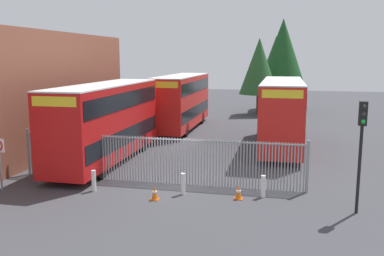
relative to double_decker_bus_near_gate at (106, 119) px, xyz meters
The scene contains 14 objects.
ground_plane 7.12m from the double_decker_bus_near_gate, 44.06° to the left, with size 100.00×100.00×0.00m, color #3D3D42.
palisade_fence 5.39m from the double_decker_bus_near_gate, 39.61° to the right, with size 13.79×0.14×2.35m.
double_decker_bus_near_gate is the anchor object (origin of this frame).
double_decker_bus_behind_fence_left 11.33m from the double_decker_bus_near_gate, 31.40° to the left, with size 2.54×10.81×4.42m.
double_decker_bus_behind_fence_right 11.71m from the double_decker_bus_near_gate, 82.43° to the left, with size 2.54×10.81×4.42m.
bollard_near_left 5.75m from the double_decker_bus_near_gate, 72.70° to the right, with size 0.20×0.20×0.95m, color silver.
bollard_center_front 7.62m from the double_decker_bus_near_gate, 40.44° to the right, with size 0.20×0.20×0.95m, color silver.
bollard_near_right 10.21m from the double_decker_bus_near_gate, 25.90° to the right, with size 0.20×0.20×0.95m, color silver.
traffic_cone_by_gate 9.61m from the double_decker_bus_near_gate, 31.14° to the right, with size 0.34×0.34×0.59m.
traffic_cone_mid_forecourt 7.62m from the double_decker_bus_near_gate, 50.99° to the right, with size 0.34×0.34×0.59m.
traffic_light_kerbside 13.76m from the double_decker_bus_near_gate, 23.49° to the right, with size 0.28×0.33×4.30m.
tree_tall_back 27.20m from the double_decker_bus_near_gate, 69.34° to the left, with size 5.05×5.05×9.99m.
tree_short_side 28.02m from the double_decker_bus_near_gate, 71.67° to the left, with size 4.03×4.03×8.21m.
tree_mid_row 22.71m from the double_decker_bus_near_gate, 71.31° to the left, with size 3.96×3.96×7.81m.
Camera 1 is at (4.88, -18.29, 5.91)m, focal length 38.92 mm.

